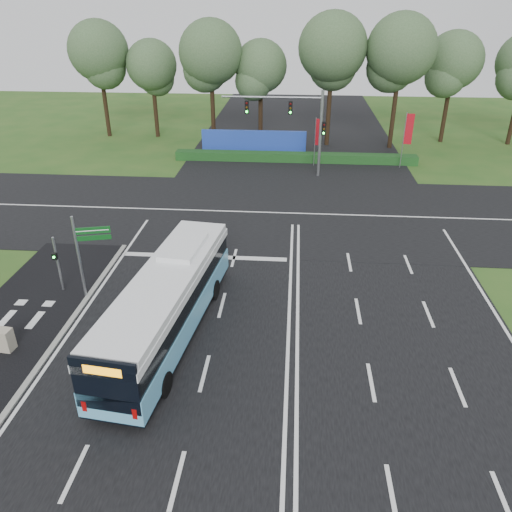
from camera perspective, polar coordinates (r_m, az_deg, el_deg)
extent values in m
plane|color=#27521B|center=(24.37, 3.83, -6.03)|extent=(120.00, 120.00, 0.00)
cube|color=black|center=(24.36, 3.84, -5.99)|extent=(20.00, 120.00, 0.04)
cube|color=black|center=(35.01, 4.23, 4.87)|extent=(120.00, 14.00, 0.05)
cube|color=black|center=(25.23, -26.32, -7.87)|extent=(5.00, 18.00, 0.06)
cube|color=gray|center=(24.11, -21.35, -8.38)|extent=(0.25, 18.00, 0.12)
cube|color=#5EB0DB|center=(22.35, -9.91, -6.66)|extent=(3.77, 11.82, 1.06)
cube|color=black|center=(22.63, -9.81, -7.68)|extent=(3.74, 11.76, 0.29)
cube|color=black|center=(21.83, -10.11, -4.56)|extent=(3.66, 11.63, 0.92)
cube|color=white|center=(21.54, -10.24, -3.25)|extent=(3.77, 11.82, 0.34)
cube|color=white|center=(21.37, -10.31, -2.46)|extent=(3.67, 11.35, 0.34)
cube|color=white|center=(23.22, -8.29, 1.07)|extent=(1.88, 3.07, 0.24)
cube|color=black|center=(17.66, -16.80, -14.05)|extent=(2.34, 0.40, 2.13)
cube|color=orange|center=(17.21, -17.17, -12.43)|extent=(1.35, 0.22, 0.34)
cylinder|color=black|center=(25.58, -9.65, -3.31)|extent=(0.39, 1.03, 1.01)
cylinder|color=black|center=(24.93, -4.77, -3.87)|extent=(0.39, 1.03, 1.01)
cylinder|color=black|center=(20.46, -16.47, -13.06)|extent=(0.39, 1.03, 1.01)
cylinder|color=black|center=(19.64, -10.40, -14.24)|extent=(0.39, 1.03, 1.01)
cylinder|color=gray|center=(26.89, -21.66, -0.92)|extent=(0.12, 0.12, 3.03)
cube|color=black|center=(26.51, -22.03, -0.03)|extent=(0.24, 0.16, 0.35)
sphere|color=#19F233|center=(26.43, -22.12, -0.13)|extent=(0.12, 0.12, 0.12)
cylinder|color=gray|center=(25.60, -19.55, -0.26)|extent=(0.13, 0.13, 4.40)
cube|color=#0C4816|center=(24.85, -18.20, 2.80)|extent=(1.61, 0.46, 0.33)
cube|color=#0C4816|center=(25.01, -18.07, 2.00)|extent=(1.61, 0.46, 0.24)
cube|color=white|center=(24.83, -18.23, 2.77)|extent=(1.50, 0.38, 0.04)
cube|color=#A99E88|center=(23.88, -26.76, -8.60)|extent=(0.69, 0.60, 1.06)
cylinder|color=gray|center=(45.22, 6.75, 12.80)|extent=(0.07, 0.07, 4.27)
cube|color=#A40E18|center=(44.89, 7.19, 13.86)|extent=(0.54, 0.26, 2.27)
cylinder|color=gray|center=(45.98, 16.48, 12.51)|extent=(0.08, 0.08, 4.85)
cube|color=#A40E18|center=(45.78, 17.10, 13.69)|extent=(0.65, 0.11, 2.58)
cylinder|color=gray|center=(42.08, 7.37, 13.59)|extent=(0.24, 0.24, 7.00)
cylinder|color=gray|center=(41.50, 1.82, 17.69)|extent=(8.00, 0.16, 0.16)
cube|color=black|center=(41.59, 3.96, 16.54)|extent=(0.32, 0.28, 1.05)
cube|color=black|center=(41.78, -1.05, 16.65)|extent=(0.32, 0.28, 1.05)
cube|color=black|center=(41.98, 7.76, 14.23)|extent=(0.32, 0.28, 1.05)
cube|color=#163C15|center=(46.70, 4.47, 11.17)|extent=(22.00, 1.20, 0.80)
cube|color=#1F3FAD|center=(49.09, -0.26, 12.91)|extent=(10.00, 0.30, 2.20)
cylinder|color=black|center=(57.45, -16.93, 17.00)|extent=(0.44, 0.44, 8.21)
sphere|color=#35502F|center=(56.89, -17.59, 21.47)|extent=(6.05, 6.05, 6.05)
cylinder|color=black|center=(56.01, -11.47, 16.70)|extent=(0.44, 0.44, 6.95)
sphere|color=#35502F|center=(55.46, -11.86, 20.59)|extent=(5.12, 5.12, 5.12)
cylinder|color=black|center=(52.47, -4.99, 17.19)|extent=(0.44, 0.44, 8.33)
sphere|color=#35502F|center=(51.86, -5.21, 22.20)|extent=(6.14, 6.14, 6.14)
cylinder|color=black|center=(53.34, 0.52, 16.73)|extent=(0.44, 0.44, 7.02)
sphere|color=#35502F|center=(52.76, 0.54, 20.88)|extent=(5.17, 5.17, 5.17)
cylinder|color=black|center=(51.86, 8.38, 17.16)|extent=(0.44, 0.44, 8.81)
sphere|color=#35502F|center=(51.24, 8.77, 22.52)|extent=(6.49, 6.49, 6.49)
cylinder|color=black|center=(52.06, 15.57, 16.50)|extent=(0.44, 0.44, 8.77)
sphere|color=#35502F|center=(51.44, 16.29, 21.78)|extent=(6.46, 6.46, 6.46)
cylinder|color=black|center=(56.24, 20.95, 15.88)|extent=(0.44, 0.44, 7.60)
sphere|color=#35502F|center=(55.68, 21.71, 20.08)|extent=(5.60, 5.60, 5.60)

